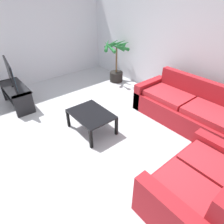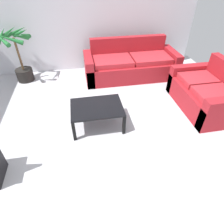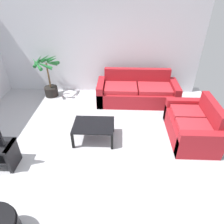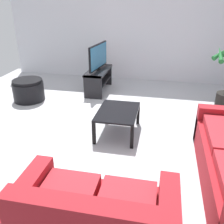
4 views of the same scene
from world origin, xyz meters
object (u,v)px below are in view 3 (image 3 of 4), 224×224
at_px(couch_loveseat, 192,126).
at_px(coffee_table, 94,126).
at_px(potted_palm, 49,78).
at_px(couch_main, 137,92).

bearing_deg(couch_loveseat, coffee_table, -175.25).
bearing_deg(potted_palm, couch_main, -5.84).
bearing_deg(potted_palm, couch_loveseat, -25.88).
height_order(couch_main, couch_loveseat, same).
height_order(couch_main, potted_palm, potted_palm).
xyz_separation_m(coffee_table, potted_palm, (-1.57, 2.00, 0.23)).
height_order(coffee_table, potted_palm, potted_palm).
bearing_deg(couch_loveseat, potted_palm, 154.12).
distance_m(couch_loveseat, potted_palm, 4.18).
xyz_separation_m(couch_main, couch_loveseat, (1.13, -1.55, -0.01)).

